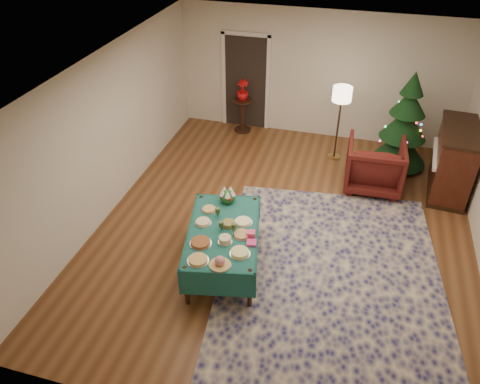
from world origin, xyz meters
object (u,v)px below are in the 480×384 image
(piano, at_px, (453,161))
(floor_lamp, at_px, (342,99))
(gift_box, at_px, (251,234))
(christmas_tree, at_px, (404,126))
(armchair, at_px, (375,163))
(potted_plant, at_px, (243,94))
(buffet_table, at_px, (223,237))
(side_table, at_px, (243,116))

(piano, bearing_deg, floor_lamp, 163.35)
(gift_box, relative_size, christmas_tree, 0.06)
(armchair, bearing_deg, gift_box, 57.80)
(gift_box, relative_size, floor_lamp, 0.07)
(floor_lamp, bearing_deg, armchair, -49.31)
(gift_box, bearing_deg, potted_plant, 106.82)
(armchair, xyz_separation_m, potted_plant, (-2.92, 1.54, 0.36))
(piano, bearing_deg, christmas_tree, 143.82)
(potted_plant, bearing_deg, christmas_tree, -10.41)
(buffet_table, bearing_deg, floor_lamp, 71.09)
(side_table, relative_size, potted_plant, 1.65)
(potted_plant, xyz_separation_m, piano, (4.27, -1.27, -0.26))
(floor_lamp, bearing_deg, christmas_tree, 0.67)
(buffet_table, distance_m, piano, 4.54)
(buffet_table, bearing_deg, potted_plant, 101.64)
(armchair, distance_m, piano, 1.38)
(buffet_table, distance_m, gift_box, 0.46)
(side_table, bearing_deg, gift_box, -73.18)
(floor_lamp, xyz_separation_m, piano, (2.13, -0.64, -0.68))
(gift_box, bearing_deg, armchair, 59.99)
(floor_lamp, bearing_deg, potted_plant, 163.48)
(gift_box, height_order, side_table, gift_box)
(christmas_tree, bearing_deg, armchair, -116.32)
(side_table, distance_m, christmas_tree, 3.47)
(potted_plant, xyz_separation_m, christmas_tree, (3.38, -0.62, 0.00))
(armchair, distance_m, potted_plant, 3.32)
(potted_plant, bearing_deg, piano, -16.58)
(armchair, distance_m, christmas_tree, 1.09)
(floor_lamp, height_order, potted_plant, floor_lamp)
(armchair, relative_size, christmas_tree, 0.53)
(floor_lamp, height_order, christmas_tree, christmas_tree)
(christmas_tree, bearing_deg, potted_plant, 169.59)
(gift_box, relative_size, armchair, 0.11)
(armchair, height_order, side_table, armchair)
(buffet_table, height_order, potted_plant, potted_plant)
(gift_box, relative_size, piano, 0.07)
(potted_plant, distance_m, piano, 4.46)
(gift_box, bearing_deg, buffet_table, 175.15)
(floor_lamp, relative_size, side_table, 2.04)
(buffet_table, bearing_deg, gift_box, -4.85)
(gift_box, distance_m, side_table, 4.54)
(potted_plant, bearing_deg, gift_box, -73.18)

